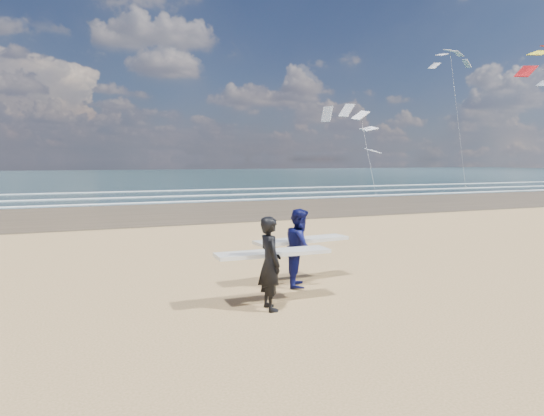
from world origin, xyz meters
name	(u,v)px	position (x,y,z in m)	size (l,w,h in m)	color
wet_sand_strip	(458,199)	(20.00, 18.00, 0.01)	(220.00, 12.00, 0.01)	#4A3C27
ocean	(229,175)	(20.00, 72.00, 0.01)	(220.00, 100.00, 0.02)	#173134
foam_breakers	(374,190)	(20.00, 28.10, 0.05)	(220.00, 11.70, 0.05)	white
surfer_near	(271,262)	(-0.71, 0.35, 0.87)	(2.20, 0.93, 1.70)	black
surfer_far	(300,247)	(0.48, 1.62, 0.85)	(2.24, 1.23, 1.68)	#0D114C
kite_1	(365,139)	(17.84, 26.32, 4.37)	(6.26, 4.79, 7.60)	slate
kite_5	(457,108)	(32.01, 31.66, 7.87)	(5.09, 4.66, 14.98)	slate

